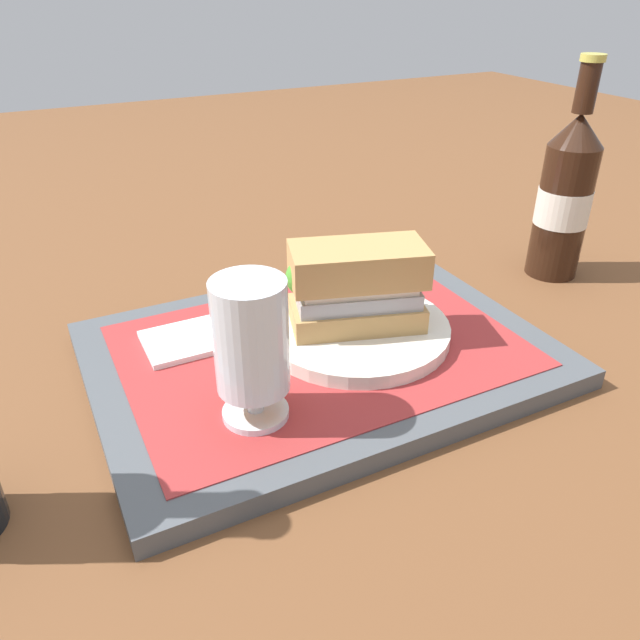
# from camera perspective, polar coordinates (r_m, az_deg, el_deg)

# --- Properties ---
(ground_plane) EXTENTS (3.00, 3.00, 0.00)m
(ground_plane) POSITION_cam_1_polar(r_m,az_deg,el_deg) (0.63, 0.00, -3.97)
(ground_plane) COLOR brown
(tray) EXTENTS (0.44, 0.32, 0.02)m
(tray) POSITION_cam_1_polar(r_m,az_deg,el_deg) (0.62, 0.00, -3.20)
(tray) COLOR #4C5156
(tray) RESTS_ON ground_plane
(placemat) EXTENTS (0.38, 0.27, 0.00)m
(placemat) POSITION_cam_1_polar(r_m,az_deg,el_deg) (0.62, 0.00, -2.38)
(placemat) COLOR #9E2D2D
(placemat) RESTS_ON tray
(plate) EXTENTS (0.19, 0.19, 0.01)m
(plate) POSITION_cam_1_polar(r_m,az_deg,el_deg) (0.63, 3.13, -0.70)
(plate) COLOR silver
(plate) RESTS_ON placemat
(sandwich) EXTENTS (0.14, 0.10, 0.08)m
(sandwich) POSITION_cam_1_polar(r_m,az_deg,el_deg) (0.61, 2.95, 3.35)
(sandwich) COLOR tan
(sandwich) RESTS_ON plate
(beer_glass) EXTENTS (0.06, 0.06, 0.12)m
(beer_glass) POSITION_cam_1_polar(r_m,az_deg,el_deg) (0.49, -6.35, -2.52)
(beer_glass) COLOR silver
(beer_glass) RESTS_ON placemat
(napkin_folded) EXTENTS (0.09, 0.07, 0.01)m
(napkin_folded) POSITION_cam_1_polar(r_m,az_deg,el_deg) (0.63, -11.92, -1.76)
(napkin_folded) COLOR white
(napkin_folded) RESTS_ON placemat
(second_bottle) EXTENTS (0.07, 0.07, 0.27)m
(second_bottle) POSITION_cam_1_polar(r_m,az_deg,el_deg) (0.83, 21.72, 10.63)
(second_bottle) COLOR black
(second_bottle) RESTS_ON ground_plane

